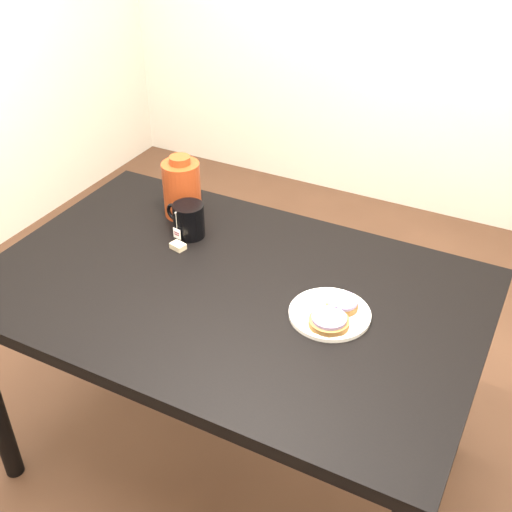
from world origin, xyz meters
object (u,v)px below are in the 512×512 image
bagel_front (329,321)px  mug (188,220)px  table (231,309)px  teabag_pouch (178,246)px  plate (330,313)px  bagel_back (342,304)px  bagel_package (182,188)px

bagel_front → mug: size_ratio=0.94×
table → teabag_pouch: size_ratio=31.11×
plate → teabag_pouch: (-0.53, 0.09, 0.00)m
mug → teabag_pouch: bearing=-70.1°
plate → bagel_back: bagel_back is taller
bagel_package → bagel_back: bearing=-20.1°
bagel_front → mug: mug is taller
plate → teabag_pouch: teabag_pouch is taller
mug → bagel_package: size_ratio=0.73×
bagel_package → plate: bearing=-23.2°
table → bagel_back: bearing=7.2°
bagel_front → teabag_pouch: bagel_front is taller
bagel_back → teabag_pouch: bagel_back is taller
plate → teabag_pouch: 0.54m
mug → bagel_package: bearing=141.7°
table → bagel_package: (-0.33, 0.28, 0.18)m
teabag_pouch → bagel_package: size_ratio=0.22×
bagel_back → bagel_package: bagel_package is taller
bagel_back → mug: mug is taller
bagel_back → mug: 0.58m
bagel_package → teabag_pouch: bearing=-61.8°
plate → teabag_pouch: size_ratio=4.83×
bagel_front → bagel_package: bagel_package is taller
bagel_front → plate: bearing=108.6°
teabag_pouch → bagel_back: bearing=-5.4°
plate → mug: 0.57m
mug → teabag_pouch: 0.10m
plate → mug: (-0.55, 0.17, 0.05)m
bagel_package → mug: bearing=-49.8°
bagel_back → bagel_package: size_ratio=0.54×
bagel_back → teabag_pouch: (-0.55, 0.05, -0.02)m
table → mug: mug is taller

